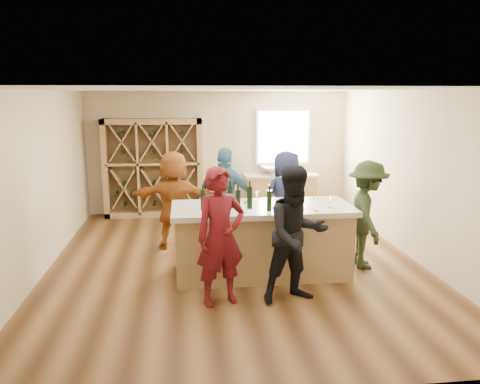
{
  "coord_description": "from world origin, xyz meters",
  "views": [
    {
      "loc": [
        -0.78,
        -7.29,
        2.74
      ],
      "look_at": [
        0.1,
        0.2,
        1.15
      ],
      "focal_mm": 35.0,
      "sensor_mm": 36.0,
      "label": 1
    }
  ],
  "objects": [
    {
      "name": "tasting_menu_c",
      "position": [
        1.2,
        -0.87,
        1.08
      ],
      "size": [
        0.29,
        0.34,
        0.0
      ],
      "primitive_type": "cube",
      "rotation": [
        0.0,
        0.0,
        0.36
      ],
      "color": "white",
      "rests_on": "tasting_counter_top"
    },
    {
      "name": "wine_bottle_a",
      "position": [
        -0.54,
        -0.68,
        1.23
      ],
      "size": [
        0.08,
        0.08,
        0.3
      ],
      "primitive_type": "cylinder",
      "rotation": [
        0.0,
        0.0,
        -0.07
      ],
      "color": "black",
      "rests_on": "tasting_counter_top"
    },
    {
      "name": "wine_glass_f",
      "position": [
        0.3,
        -0.32,
        1.17
      ],
      "size": [
        0.07,
        0.07,
        0.18
      ],
      "primitive_type": "cone",
      "color": "white",
      "rests_on": "tasting_counter_top"
    },
    {
      "name": "wine_bottle_e",
      "position": [
        0.14,
        -0.65,
        1.24
      ],
      "size": [
        0.09,
        0.09,
        0.33
      ],
      "primitive_type": "cylinder",
      "rotation": [
        0.0,
        0.0,
        0.16
      ],
      "color": "black",
      "rests_on": "tasting_counter_top"
    },
    {
      "name": "person_far_mid",
      "position": [
        -0.09,
        0.73,
        0.91
      ],
      "size": [
        1.2,
        0.93,
        1.83
      ],
      "primitive_type": "imported",
      "rotation": [
        0.0,
        0.0,
        2.73
      ],
      "color": "#335972",
      "rests_on": "floor"
    },
    {
      "name": "wall_right",
      "position": [
        3.05,
        0.0,
        1.4
      ],
      "size": [
        0.1,
        7.0,
        2.8
      ],
      "primitive_type": "cube",
      "color": "#C9B792",
      "rests_on": "ground"
    },
    {
      "name": "window_pane",
      "position": [
        1.5,
        3.44,
        1.75
      ],
      "size": [
        1.18,
        0.01,
        1.18
      ],
      "primitive_type": "cube",
      "color": "white",
      "rests_on": "wall_back"
    },
    {
      "name": "back_counter_base",
      "position": [
        1.4,
        3.2,
        0.43
      ],
      "size": [
        1.6,
        0.58,
        0.86
      ],
      "primitive_type": "cube",
      "color": "#9E7E4B",
      "rests_on": "floor"
    },
    {
      "name": "wine_bottle_d",
      "position": [
        -0.04,
        -0.75,
        1.23
      ],
      "size": [
        0.09,
        0.09,
        0.3
      ],
      "primitive_type": "cylinder",
      "rotation": [
        0.0,
        0.0,
        -0.34
      ],
      "color": "black",
      "rests_on": "tasting_counter_top"
    },
    {
      "name": "wine_glass_b",
      "position": [
        0.56,
        -0.99,
        1.17
      ],
      "size": [
        0.08,
        0.08,
        0.19
      ],
      "primitive_type": "cone",
      "rotation": [
        0.0,
        0.0,
        0.11
      ],
      "color": "white",
      "rests_on": "tasting_counter_top"
    },
    {
      "name": "back_counter_top",
      "position": [
        1.4,
        3.2,
        0.89
      ],
      "size": [
        1.7,
        0.62,
        0.06
      ],
      "primitive_type": "cube",
      "color": "#BEB09C",
      "rests_on": "back_counter_base"
    },
    {
      "name": "window_frame",
      "position": [
        1.5,
        3.47,
        1.75
      ],
      "size": [
        1.3,
        0.06,
        1.3
      ],
      "primitive_type": "cube",
      "color": "white",
      "rests_on": "wall_back"
    },
    {
      "name": "wine_glass_d",
      "position": [
        0.8,
        -0.69,
        1.17
      ],
      "size": [
        0.07,
        0.07,
        0.17
      ],
      "primitive_type": "cone",
      "rotation": [
        0.0,
        0.0,
        -0.13
      ],
      "color": "white",
      "rests_on": "tasting_counter_top"
    },
    {
      "name": "wine_rack",
      "position": [
        -1.5,
        3.27,
        1.1
      ],
      "size": [
        2.2,
        0.45,
        2.2
      ],
      "primitive_type": "cube",
      "color": "#9E7E4B",
      "rests_on": "floor"
    },
    {
      "name": "wine_glass_a",
      "position": [
        0.04,
        -0.93,
        1.17
      ],
      "size": [
        0.09,
        0.09,
        0.19
      ],
      "primitive_type": "cone",
      "rotation": [
        0.0,
        0.0,
        -0.26
      ],
      "color": "white",
      "rests_on": "tasting_counter_top"
    },
    {
      "name": "ceiling",
      "position": [
        0.0,
        0.0,
        2.85
      ],
      "size": [
        6.0,
        7.0,
        0.1
      ],
      "primitive_type": "cube",
      "color": "white",
      "rests_on": "ground"
    },
    {
      "name": "wine_glass_e",
      "position": [
        1.33,
        -0.74,
        1.17
      ],
      "size": [
        0.08,
        0.08,
        0.17
      ],
      "primitive_type": "cone",
      "rotation": [
        0.0,
        0.0,
        0.23
      ],
      "color": "white",
      "rests_on": "tasting_counter_top"
    },
    {
      "name": "person_far_left",
      "position": [
        -0.99,
        0.89,
        0.88
      ],
      "size": [
        1.72,
        0.89,
        1.77
      ],
      "primitive_type": "imported",
      "rotation": [
        0.0,
        0.0,
        2.95
      ],
      "color": "#994C19",
      "rests_on": "floor"
    },
    {
      "name": "wine_glass_c",
      "position": [
        1.07,
        -0.92,
        1.18
      ],
      "size": [
        0.1,
        0.1,
        0.2
      ],
      "primitive_type": "cone",
      "rotation": [
        0.0,
        0.0,
        -0.41
      ],
      "color": "white",
      "rests_on": "tasting_counter_top"
    },
    {
      "name": "tasting_menu_a",
      "position": [
        0.05,
        -0.89,
        1.08
      ],
      "size": [
        0.23,
        0.3,
        0.0
      ],
      "primitive_type": "cube",
      "rotation": [
        0.0,
        0.0,
        0.07
      ],
      "color": "white",
      "rests_on": "tasting_counter_top"
    },
    {
      "name": "person_near_left",
      "position": [
        -0.35,
        -1.47,
        0.92
      ],
      "size": [
        0.78,
        0.67,
        1.83
      ],
      "primitive_type": "imported",
      "rotation": [
        0.0,
        0.0,
        0.3
      ],
      "color": "#590F14",
      "rests_on": "floor"
    },
    {
      "name": "tasting_menu_b",
      "position": [
        0.61,
        -0.9,
        1.08
      ],
      "size": [
        0.24,
        0.32,
        0.0
      ],
      "primitive_type": "cube",
      "rotation": [
        0.0,
        0.0,
        0.06
      ],
      "color": "white",
      "rests_on": "tasting_counter_top"
    },
    {
      "name": "person_near_right",
      "position": [
        0.65,
        -1.51,
        0.92
      ],
      "size": [
        0.98,
        0.67,
        1.84
      ],
      "primitive_type": "imported",
      "rotation": [
        0.0,
        0.0,
        0.22
      ],
      "color": "black",
      "rests_on": "floor"
    },
    {
      "name": "wall_front",
      "position": [
        0.0,
        -3.55,
        1.4
      ],
      "size": [
        6.0,
        0.1,
        2.8
      ],
      "primitive_type": "cube",
      "color": "#C9B792",
      "rests_on": "ground"
    },
    {
      "name": "wine_bottle_f",
      "position": [
        0.4,
        -0.82,
        1.23
      ],
      "size": [
        0.07,
        0.07,
        0.3
      ],
      "primitive_type": "cylinder",
      "color": "black",
      "rests_on": "tasting_counter_top"
    },
    {
      "name": "wall_back",
      "position": [
        0.0,
        3.55,
        1.4
      ],
      "size": [
        6.0,
        0.1,
        2.8
      ],
      "primitive_type": "cube",
      "color": "#C9B792",
      "rests_on": "ground"
    },
    {
      "name": "floor",
      "position": [
        0.0,
        0.0,
        -0.05
      ],
      "size": [
        6.0,
        7.0,
        0.1
      ],
      "primitive_type": "cube",
      "color": "brown",
      "rests_on": "ground"
    },
    {
      "name": "wine_bottle_b",
      "position": [
        -0.32,
        -0.78,
        1.25
      ],
      "size": [
        0.1,
        0.1,
        0.33
      ],
      "primitive_type": "cylinder",
      "rotation": [
        0.0,
        0.0,
        -0.32
      ],
      "color": "black",
      "rests_on": "tasting_counter_top"
    },
    {
      "name": "person_server",
      "position": [
        2.06,
        -0.4,
        0.86
      ],
      "size": [
        0.69,
        1.18,
        1.72
      ],
      "primitive_type": "imported",
      "rotation": [
        0.0,
        0.0,
        1.41
      ],
      "color": "#263319",
      "rests_on": "floor"
    },
    {
      "name": "person_far_right",
      "position": [
        1.0,
        0.77,
        0.88
      ],
      "size": [
        0.97,
        0.76,
        1.75
      ],
      "primitive_type": "imported",
      "rotation": [
        0.0,
        0.0,
        3.4
      ],
      "color": "#191E38",
      "rests_on": "floor"
    },
    {
      "name": "wall_left",
      "position": [
        -3.05,
        0.0,
        1.4
      ],
      "size": [
        0.1,
        7.0,
        2.8
      ],
      "primitive_type": "cube",
      "color": "#C9B792",
      "rests_on": "ground"
    },
    {
      "name": "faucet",
      "position": [
        1.2,
        3.38,
        1.07
      ],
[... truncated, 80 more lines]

